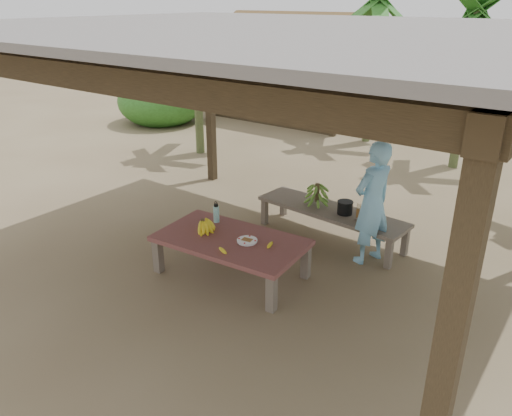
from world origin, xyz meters
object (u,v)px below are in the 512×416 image
Objects in this scene: ripe_banana_bunch at (203,225)px; woman at (372,203)px; water_flask at (216,213)px; bench at (331,213)px; work_table at (231,243)px; plate at (247,241)px; cooking_pot at (345,208)px.

woman is (1.61, 1.41, 0.22)m from ripe_banana_bunch.
bench is at bearing 55.00° from water_flask.
work_table is 1.85m from woman.
work_table is 1.70m from bench.
woman is at bearing -16.20° from bench.
water_flask reaches higher than plate.
water_flask is at bearing 161.44° from plate.
ripe_banana_bunch is 0.64m from plate.
water_flask is (-0.68, 0.23, 0.10)m from plate.
woman reaches higher than work_table.
water_flask is (-0.95, -1.36, 0.23)m from bench.
work_table reaches higher than bench.
plate is 1.64m from cooking_pot.
plate is at bearing 4.14° from work_table.
ripe_banana_bunch reaches higher than bench.
cooking_pot is at bearing 61.07° from work_table.
plate is 1.67m from woman.
water_flask is (-0.45, 0.26, 0.19)m from work_table.
work_table is 1.17× the size of woman.
ripe_banana_bunch reaches higher than plate.
work_table is 6.34× the size of ripe_banana_bunch.
water_flask is 0.18× the size of woman.
work_table is 0.24m from plate.
water_flask is at bearing -131.10° from cooking_pot.
ripe_banana_bunch is 1.20× the size of plate.
work_table is at bearing -170.99° from plate.
plate is 0.72m from water_flask.
bench is 1.62m from plate.
water_flask reaches higher than bench.
work_table is 6.51× the size of water_flask.
woman is (0.49, -0.25, 0.27)m from cooking_pot.
bench is at bearing 61.64° from ripe_banana_bunch.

